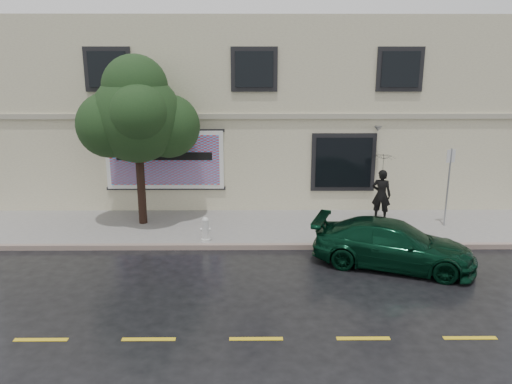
{
  "coord_description": "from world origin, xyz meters",
  "views": [
    {
      "loc": [
        -0.07,
        -12.58,
        5.56
      ],
      "look_at": [
        0.04,
        2.2,
        1.59
      ],
      "focal_mm": 35.0,
      "sensor_mm": 36.0,
      "label": 1
    }
  ],
  "objects_px": {
    "pedestrian": "(381,195)",
    "street_tree": "(137,118)",
    "fire_hydrant": "(206,229)",
    "car": "(393,244)"
  },
  "relations": [
    {
      "from": "street_tree",
      "to": "fire_hydrant",
      "type": "height_order",
      "value": "street_tree"
    },
    {
      "from": "pedestrian",
      "to": "street_tree",
      "type": "height_order",
      "value": "street_tree"
    },
    {
      "from": "pedestrian",
      "to": "street_tree",
      "type": "xyz_separation_m",
      "value": [
        -8.13,
        -0.29,
        2.66
      ]
    },
    {
      "from": "pedestrian",
      "to": "street_tree",
      "type": "relative_size",
      "value": 0.35
    },
    {
      "from": "pedestrian",
      "to": "fire_hydrant",
      "type": "xyz_separation_m",
      "value": [
        -5.85,
        -2.05,
        -0.52
      ]
    },
    {
      "from": "street_tree",
      "to": "pedestrian",
      "type": "bearing_deg",
      "value": 2.06
    },
    {
      "from": "pedestrian",
      "to": "car",
      "type": "bearing_deg",
      "value": 104.67
    },
    {
      "from": "fire_hydrant",
      "to": "street_tree",
      "type": "bearing_deg",
      "value": 157.22
    },
    {
      "from": "pedestrian",
      "to": "fire_hydrant",
      "type": "height_order",
      "value": "pedestrian"
    },
    {
      "from": "car",
      "to": "fire_hydrant",
      "type": "bearing_deg",
      "value": 92.96
    }
  ]
}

